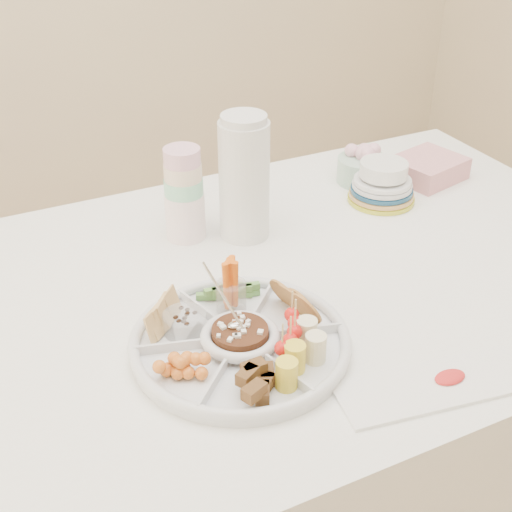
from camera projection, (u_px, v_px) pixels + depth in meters
name	position (u px, v px, depth m)	size (l,w,h in m)	color
dining_table	(293.00, 408.00, 1.66)	(1.52, 1.02, 0.76)	white
party_tray	(240.00, 339.00, 1.24)	(0.38, 0.38, 0.04)	silver
bean_dip	(240.00, 336.00, 1.23)	(0.10, 0.10, 0.04)	black
tortillas	(295.00, 301.00, 1.30)	(0.09, 0.09, 0.05)	olive
carrot_cucumber	(228.00, 279.00, 1.33)	(0.11, 0.11, 0.10)	orange
pita_raisins	(171.00, 315.00, 1.26)	(0.11, 0.11, 0.06)	#BA854A
cherries	(178.00, 365.00, 1.16)	(0.10, 0.10, 0.04)	#CD6525
granola_chunks	(253.00, 383.00, 1.12)	(0.10, 0.10, 0.04)	brown
banana_tomato	(313.00, 338.00, 1.18)	(0.12, 0.12, 0.10)	#FFE891
cup_stack	(184.00, 187.00, 1.53)	(0.09, 0.09, 0.24)	silver
thermos	(244.00, 176.00, 1.52)	(0.11, 0.11, 0.28)	silver
flower_bowl	(363.00, 164.00, 1.80)	(0.13, 0.13, 0.10)	silver
napkin_stack	(428.00, 168.00, 1.83)	(0.17, 0.15, 0.06)	pink
plate_stack	(383.00, 181.00, 1.71)	(0.16, 0.16, 0.10)	#EDC95B
placemat	(435.00, 385.00, 1.17)	(0.33, 0.11, 0.01)	white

